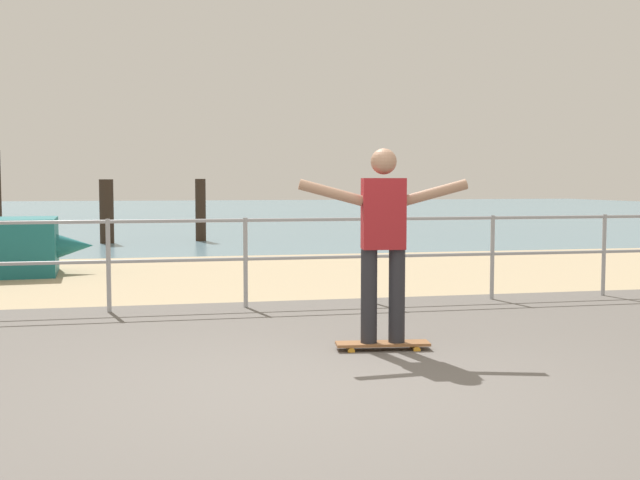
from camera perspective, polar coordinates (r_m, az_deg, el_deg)
name	(u,v)px	position (r m, az deg, el deg)	size (l,w,h in m)	color
ground_plane	(371,432)	(4.71, 3.70, -13.71)	(24.00, 10.00, 0.04)	#605B56
beach_strip	(232,275)	(12.45, -6.43, -2.53)	(24.00, 6.00, 0.04)	tan
sea_surface	(176,212)	(40.35, -10.43, 2.04)	(72.00, 50.00, 0.04)	slate
railing_fence	(178,250)	(8.94, -10.26, -0.70)	(13.69, 0.05, 1.05)	#9EA0A5
skateboard	(383,344)	(6.79, 4.56, -7.54)	(0.82, 0.30, 0.08)	brown
skateboarder	(383,233)	(6.67, 4.61, 0.48)	(1.45, 0.27, 1.65)	#26262B
groyne_post_2	(107,212)	(19.23, -15.22, 1.99)	(0.33, 0.33, 1.53)	#332319
groyne_post_3	(201,210)	(19.51, -8.65, 2.14)	(0.26, 0.26, 1.54)	#332319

